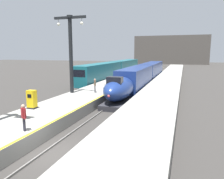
{
  "coord_description": "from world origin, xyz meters",
  "views": [
    {
      "loc": [
        6.82,
        -10.32,
        5.87
      ],
      "look_at": [
        -0.64,
        12.19,
        1.8
      ],
      "focal_mm": 34.82,
      "sensor_mm": 36.0,
      "label": 1
    }
  ],
  "objects_px": {
    "passenger_mid_platform": "(117,79)",
    "passenger_far_waiting": "(24,115)",
    "station_column_mid": "(71,47)",
    "highspeed_train_main": "(143,75)",
    "passenger_near_edge": "(95,84)",
    "regional_train_adjacent": "(115,69)",
    "rolling_suitcase": "(105,90)",
    "ticket_machine_yellow": "(32,100)"
  },
  "relations": [
    {
      "from": "passenger_mid_platform",
      "to": "passenger_far_waiting",
      "type": "bearing_deg",
      "value": -90.62
    },
    {
      "from": "passenger_mid_platform",
      "to": "passenger_far_waiting",
      "type": "distance_m",
      "value": 19.06
    },
    {
      "from": "station_column_mid",
      "to": "highspeed_train_main",
      "type": "bearing_deg",
      "value": 68.89
    },
    {
      "from": "highspeed_train_main",
      "to": "passenger_near_edge",
      "type": "xyz_separation_m",
      "value": [
        -3.32,
        -14.25,
        0.12
      ]
    },
    {
      "from": "regional_train_adjacent",
      "to": "passenger_near_edge",
      "type": "bearing_deg",
      "value": -78.33
    },
    {
      "from": "station_column_mid",
      "to": "passenger_near_edge",
      "type": "distance_m",
      "value": 5.23
    },
    {
      "from": "passenger_near_edge",
      "to": "rolling_suitcase",
      "type": "bearing_deg",
      "value": 20.29
    },
    {
      "from": "highspeed_train_main",
      "to": "ticket_machine_yellow",
      "type": "distance_m",
      "value": 23.7
    },
    {
      "from": "passenger_mid_platform",
      "to": "regional_train_adjacent",
      "type": "bearing_deg",
      "value": 108.59
    },
    {
      "from": "ticket_machine_yellow",
      "to": "highspeed_train_main",
      "type": "bearing_deg",
      "value": 76.46
    },
    {
      "from": "highspeed_train_main",
      "to": "station_column_mid",
      "type": "relative_size",
      "value": 4.28
    },
    {
      "from": "station_column_mid",
      "to": "passenger_far_waiting",
      "type": "distance_m",
      "value": 13.72
    },
    {
      "from": "highspeed_train_main",
      "to": "passenger_mid_platform",
      "type": "xyz_separation_m",
      "value": [
        -2.18,
        -8.72,
        0.12
      ]
    },
    {
      "from": "passenger_mid_platform",
      "to": "ticket_machine_yellow",
      "type": "bearing_deg",
      "value": -103.24
    },
    {
      "from": "passenger_near_edge",
      "to": "passenger_mid_platform",
      "type": "distance_m",
      "value": 5.65
    },
    {
      "from": "passenger_near_edge",
      "to": "passenger_far_waiting",
      "type": "height_order",
      "value": "same"
    },
    {
      "from": "passenger_mid_platform",
      "to": "passenger_far_waiting",
      "type": "height_order",
      "value": "same"
    },
    {
      "from": "passenger_near_edge",
      "to": "passenger_far_waiting",
      "type": "relative_size",
      "value": 1.0
    },
    {
      "from": "highspeed_train_main",
      "to": "passenger_mid_platform",
      "type": "bearing_deg",
      "value": -104.04
    },
    {
      "from": "passenger_far_waiting",
      "to": "ticket_machine_yellow",
      "type": "relative_size",
      "value": 1.06
    },
    {
      "from": "passenger_far_waiting",
      "to": "ticket_machine_yellow",
      "type": "xyz_separation_m",
      "value": [
        -3.16,
        4.74,
        -0.25
      ]
    },
    {
      "from": "passenger_near_edge",
      "to": "rolling_suitcase",
      "type": "distance_m",
      "value": 1.42
    },
    {
      "from": "passenger_mid_platform",
      "to": "passenger_far_waiting",
      "type": "xyz_separation_m",
      "value": [
        -0.2,
        -19.06,
        0.0
      ]
    },
    {
      "from": "regional_train_adjacent",
      "to": "passenger_near_edge",
      "type": "xyz_separation_m",
      "value": [
        4.78,
        -23.12,
        -0.09
      ]
    },
    {
      "from": "station_column_mid",
      "to": "ticket_machine_yellow",
      "type": "height_order",
      "value": "station_column_mid"
    },
    {
      "from": "passenger_mid_platform",
      "to": "passenger_near_edge",
      "type": "bearing_deg",
      "value": -101.67
    },
    {
      "from": "highspeed_train_main",
      "to": "regional_train_adjacent",
      "type": "relative_size",
      "value": 1.05
    },
    {
      "from": "passenger_near_edge",
      "to": "rolling_suitcase",
      "type": "relative_size",
      "value": 1.72
    },
    {
      "from": "rolling_suitcase",
      "to": "passenger_mid_platform",
      "type": "bearing_deg",
      "value": 90.23
    },
    {
      "from": "regional_train_adjacent",
      "to": "ticket_machine_yellow",
      "type": "height_order",
      "value": "regional_train_adjacent"
    },
    {
      "from": "passenger_far_waiting",
      "to": "ticket_machine_yellow",
      "type": "distance_m",
      "value": 5.7
    },
    {
      "from": "highspeed_train_main",
      "to": "ticket_machine_yellow",
      "type": "bearing_deg",
      "value": -103.54
    },
    {
      "from": "ticket_machine_yellow",
      "to": "passenger_far_waiting",
      "type": "bearing_deg",
      "value": -56.28
    },
    {
      "from": "highspeed_train_main",
      "to": "regional_train_adjacent",
      "type": "bearing_deg",
      "value": 132.42
    },
    {
      "from": "highspeed_train_main",
      "to": "ticket_machine_yellow",
      "type": "relative_size",
      "value": 24.08
    },
    {
      "from": "passenger_far_waiting",
      "to": "rolling_suitcase",
      "type": "distance_m",
      "value": 13.98
    },
    {
      "from": "rolling_suitcase",
      "to": "highspeed_train_main",
      "type": "bearing_deg",
      "value": 81.11
    },
    {
      "from": "highspeed_train_main",
      "to": "ticket_machine_yellow",
      "type": "xyz_separation_m",
      "value": [
        -5.55,
        -23.04,
        -0.13
      ]
    },
    {
      "from": "regional_train_adjacent",
      "to": "station_column_mid",
      "type": "xyz_separation_m",
      "value": [
        2.2,
        -24.15,
        4.35
      ]
    },
    {
      "from": "passenger_mid_platform",
      "to": "highspeed_train_main",
      "type": "bearing_deg",
      "value": 75.96
    },
    {
      "from": "station_column_mid",
      "to": "rolling_suitcase",
      "type": "bearing_deg",
      "value": 21.29
    },
    {
      "from": "highspeed_train_main",
      "to": "station_column_mid",
      "type": "distance_m",
      "value": 17.0
    }
  ]
}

